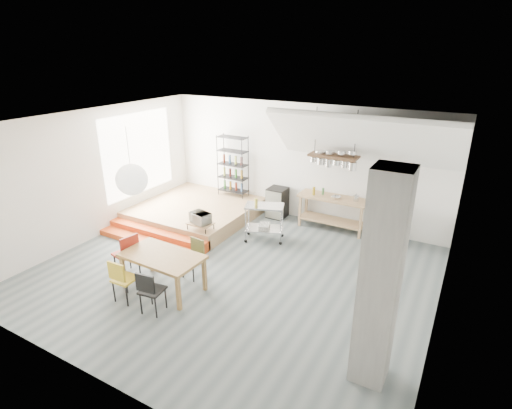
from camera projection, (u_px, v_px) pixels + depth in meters
The scene contains 26 objects.
floor at pixel (233, 272), 8.62m from camera, with size 8.00×8.00×0.00m, color #515C5E.
wall_back at pixel (300, 163), 10.89m from camera, with size 8.00×0.04×3.20m, color silver.
wall_left at pixel (95, 175), 9.86m from camera, with size 0.04×7.00×3.20m, color silver.
wall_right at pixel (448, 248), 6.22m from camera, with size 0.04×7.00×3.20m, color silver.
ceiling at pixel (230, 123), 7.46m from camera, with size 8.00×7.00×0.02m, color white.
slope_ceiling at pixel (364, 139), 9.23m from camera, with size 4.40×1.80×0.15m, color white.
window_pane at pixel (139, 154), 10.99m from camera, with size 0.02×2.50×2.20m, color white.
platform at pixel (196, 211), 11.31m from camera, with size 3.00×3.00×0.40m, color #A07D50.
step_lower at pixel (148, 243), 9.78m from camera, with size 3.00×0.35×0.13m, color #CA4717.
step_upper at pixel (158, 235), 10.04m from camera, with size 3.00×0.35×0.27m, color #CA4717.
concrete_column at pixel (380, 282), 5.32m from camera, with size 0.50×0.50×3.20m, color slate.
kitchen_counter at pixel (332, 207), 10.46m from camera, with size 1.80×0.60×0.91m.
stove at pixel (386, 223), 9.88m from camera, with size 0.60×0.60×1.18m.
pot_rack at pixel (334, 159), 9.77m from camera, with size 1.20×0.50×1.43m.
wire_shelving at pixel (233, 165), 11.65m from camera, with size 0.88×0.38×1.80m.
microwave_shelf at pixel (200, 224), 9.67m from camera, with size 0.60×0.40×0.16m.
paper_lantern at pixel (132, 180), 7.52m from camera, with size 0.60×0.60×0.60m, color white.
dining_table at pixel (162, 259), 7.79m from camera, with size 1.63×0.96×0.76m.
chair_mustard at pixel (122, 277), 7.43m from camera, with size 0.42×0.42×0.88m.
chair_black at pixel (150, 289), 7.10m from camera, with size 0.45×0.45×0.87m.
chair_olive at pixel (195, 255), 8.33m from camera, with size 0.41×0.41×0.82m.
chair_red at pixel (128, 251), 8.29m from camera, with size 0.52×0.52×0.96m.
rolling_cart at pixel (264, 218), 9.87m from camera, with size 1.06×0.82×0.93m.
mini_fridge at pixel (277, 203), 11.31m from camera, with size 0.51×0.51×0.86m, color black.
microwave at pixel (200, 218), 9.61m from camera, with size 0.49×0.33×0.27m, color beige.
bowl at pixel (336, 197), 10.26m from camera, with size 0.22×0.22×0.06m, color silver.
Camera 1 is at (4.08, -6.30, 4.51)m, focal length 28.00 mm.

